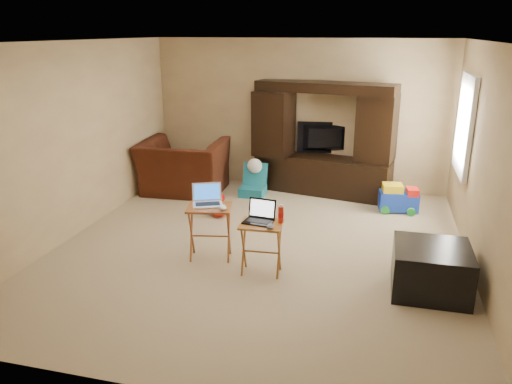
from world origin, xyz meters
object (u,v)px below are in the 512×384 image
(mouse_left, at_px, (223,208))
(mouse_right, at_px, (270,226))
(tray_table_right, at_px, (261,249))
(laptop_right, at_px, (258,212))
(plush_toy, at_px, (218,204))
(tray_table_left, at_px, (210,233))
(laptop_left, at_px, (207,196))
(water_bottle, at_px, (281,215))
(ottoman, at_px, (431,269))
(entertainment_center, at_px, (323,139))
(television, at_px, (325,139))
(push_toy, at_px, (399,198))
(child_rocker, at_px, (253,180))
(recliner, at_px, (183,167))

(mouse_left, relative_size, mouse_right, 1.10)
(tray_table_right, relative_size, laptop_right, 1.91)
(plush_toy, distance_m, tray_table_left, 1.40)
(laptop_left, bearing_deg, tray_table_left, -67.54)
(laptop_right, bearing_deg, mouse_right, -32.87)
(laptop_right, height_order, water_bottle, laptop_right)
(ottoman, relative_size, mouse_right, 6.33)
(entertainment_center, bearing_deg, water_bottle, -80.69)
(television, xyz_separation_m, push_toy, (1.24, -0.86, -0.66))
(entertainment_center, distance_m, plush_toy, 2.15)
(child_rocker, height_order, mouse_right, mouse_right)
(child_rocker, xyz_separation_m, push_toy, (2.32, -0.18, -0.05))
(television, distance_m, plush_toy, 2.30)
(entertainment_center, bearing_deg, mouse_right, -81.83)
(television, distance_m, laptop_left, 3.23)
(tray_table_left, bearing_deg, mouse_right, -34.71)
(push_toy, bearing_deg, mouse_right, -125.58)
(entertainment_center, bearing_deg, laptop_left, -98.36)
(recliner, height_order, plush_toy, recliner)
(child_rocker, relative_size, water_bottle, 2.88)
(entertainment_center, xyz_separation_m, push_toy, (1.24, -0.64, -0.70))
(entertainment_center, relative_size, plush_toy, 5.82)
(push_toy, xyz_separation_m, mouse_left, (-2.02, -2.31, 0.47))
(laptop_left, relative_size, mouse_left, 2.58)
(laptop_left, distance_m, laptop_right, 0.72)
(mouse_left, distance_m, mouse_right, 0.69)
(recliner, height_order, laptop_right, recliner)
(tray_table_left, bearing_deg, entertainment_center, 60.03)
(mouse_right, bearing_deg, mouse_left, 155.83)
(child_rocker, bearing_deg, television, 32.61)
(child_rocker, height_order, water_bottle, water_bottle)
(laptop_right, bearing_deg, push_toy, 64.06)
(plush_toy, bearing_deg, water_bottle, -50.59)
(tray_table_left, bearing_deg, push_toy, 34.01)
(tray_table_right, bearing_deg, entertainment_center, 81.55)
(water_bottle, bearing_deg, laptop_right, -165.96)
(recliner, distance_m, push_toy, 3.50)
(mouse_left, bearing_deg, push_toy, 48.90)
(tray_table_left, bearing_deg, recliner, 107.49)
(television, distance_m, laptop_right, 3.33)
(television, bearing_deg, recliner, 9.54)
(mouse_right, distance_m, water_bottle, 0.22)
(laptop_right, height_order, mouse_right, laptop_right)
(television, height_order, mouse_right, television)
(recliner, bearing_deg, plush_toy, 130.99)
(mouse_right, bearing_deg, tray_table_left, 156.73)
(television, distance_m, mouse_left, 3.27)
(ottoman, xyz_separation_m, laptop_left, (-2.52, 0.22, 0.53))
(entertainment_center, bearing_deg, ottoman, -52.68)
(laptop_left, bearing_deg, mouse_right, -46.78)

